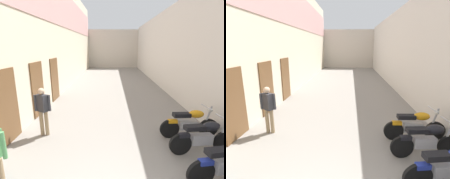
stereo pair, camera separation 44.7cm
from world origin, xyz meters
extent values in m
plane|color=gray|center=(0.00, 9.12, 0.00)|extent=(38.23, 38.23, 0.00)
cube|color=beige|center=(-3.43, 11.12, 3.56)|extent=(0.40, 22.23, 7.12)
cube|color=brown|center=(-3.21, 3.40, 1.10)|extent=(0.06, 1.10, 2.20)
cube|color=brown|center=(-3.21, 5.60, 1.10)|extent=(0.06, 1.10, 2.20)
cube|color=brown|center=(-3.21, 7.80, 1.10)|extent=(0.06, 1.10, 2.20)
cube|color=#DBA39E|center=(-3.22, 11.12, 5.13)|extent=(0.04, 22.23, 2.28)
cube|color=beige|center=(3.43, 11.12, 2.53)|extent=(0.40, 22.23, 5.07)
cube|color=beige|center=(0.00, 23.23, 2.44)|extent=(9.45, 2.00, 4.88)
cylinder|color=black|center=(1.66, 1.62, 0.30)|extent=(0.61, 0.17, 0.60)
cube|color=#9E9EA3|center=(2.23, 1.71, 0.42)|extent=(0.58, 0.28, 0.28)
cube|color=black|center=(2.00, 1.68, 0.76)|extent=(0.55, 0.30, 0.12)
cube|color=navy|center=(1.74, 1.64, 0.56)|extent=(0.30, 0.18, 0.10)
cylinder|color=black|center=(2.90, 2.85, 0.30)|extent=(0.61, 0.14, 0.60)
cylinder|color=black|center=(1.65, 2.72, 0.30)|extent=(0.61, 0.14, 0.60)
cube|color=#9E9EA3|center=(2.23, 2.78, 0.42)|extent=(0.58, 0.26, 0.28)
ellipsoid|color=black|center=(2.46, 2.80, 0.78)|extent=(0.50, 0.31, 0.24)
cube|color=black|center=(2.00, 2.75, 0.76)|extent=(0.54, 0.27, 0.12)
cylinder|color=#9E9EA3|center=(2.83, 2.84, 0.65)|extent=(0.25, 0.09, 0.77)
cylinder|color=#9E9EA3|center=(2.76, 2.83, 1.00)|extent=(0.10, 0.58, 0.04)
cube|color=black|center=(1.73, 2.72, 0.56)|extent=(0.29, 0.17, 0.10)
cylinder|color=black|center=(2.90, 3.67, 0.30)|extent=(0.60, 0.11, 0.60)
cylinder|color=black|center=(1.65, 3.61, 0.30)|extent=(0.60, 0.11, 0.60)
cube|color=#9E9EA3|center=(2.23, 3.64, 0.42)|extent=(0.57, 0.23, 0.28)
ellipsoid|color=orange|center=(2.46, 3.65, 0.78)|extent=(0.49, 0.28, 0.24)
cube|color=black|center=(2.00, 3.63, 0.76)|extent=(0.53, 0.25, 0.12)
cylinder|color=#9E9EA3|center=(2.83, 3.67, 0.65)|extent=(0.25, 0.07, 0.77)
cylinder|color=#9E9EA3|center=(2.76, 3.66, 1.00)|extent=(0.07, 0.58, 0.04)
sphere|color=silver|center=(2.88, 3.67, 0.90)|extent=(0.14, 0.14, 0.14)
cube|color=orange|center=(1.73, 3.61, 0.56)|extent=(0.29, 0.15, 0.10)
cylinder|color=#8C7251|center=(-2.41, 3.80, 0.41)|extent=(0.12, 0.12, 0.82)
cylinder|color=#8C7251|center=(-2.25, 3.80, 0.41)|extent=(0.12, 0.12, 0.82)
cube|color=#333338|center=(-2.33, 3.80, 1.09)|extent=(0.39, 0.35, 0.54)
sphere|color=#DBB28E|center=(-2.33, 3.80, 1.47)|extent=(0.20, 0.20, 0.20)
cylinder|color=#333338|center=(-2.55, 3.80, 1.09)|extent=(0.08, 0.08, 0.52)
cylinder|color=#333338|center=(-2.11, 3.80, 1.09)|extent=(0.08, 0.08, 0.52)
camera|label=1|loc=(-0.15, -1.45, 2.82)|focal=28.30mm
camera|label=2|loc=(0.30, -1.44, 2.82)|focal=28.30mm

